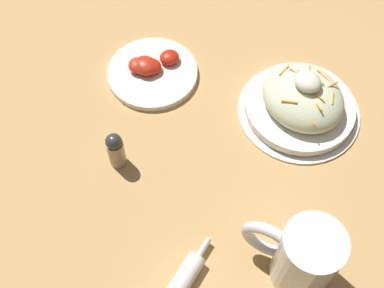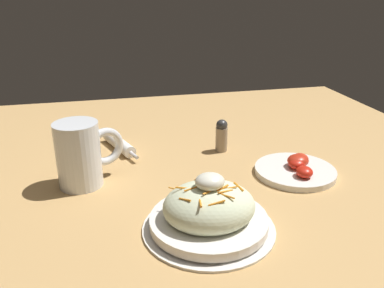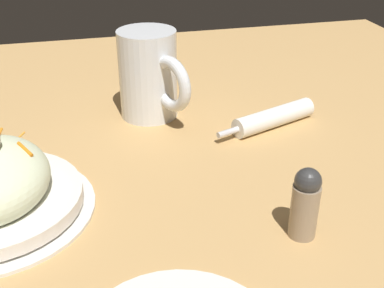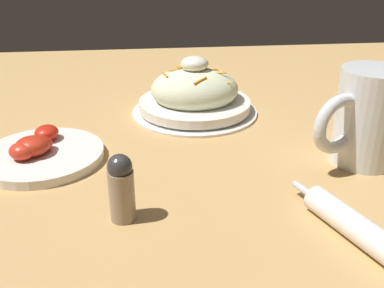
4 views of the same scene
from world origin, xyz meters
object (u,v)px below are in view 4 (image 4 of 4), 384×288
salad_plate (195,96)px  tomato_plate (40,152)px  napkin_roll (357,228)px  salt_shaker (121,187)px  beer_mug (365,122)px

salad_plate → tomato_plate: bearing=33.7°
napkin_roll → salt_shaker: size_ratio=2.10×
napkin_roll → tomato_plate: size_ratio=0.98×
napkin_roll → tomato_plate: 0.45m
napkin_roll → beer_mug: bearing=-116.0°
tomato_plate → beer_mug: bearing=173.1°
napkin_roll → salt_shaker: 0.27m
salad_plate → salt_shaker: bearing=69.7°
salad_plate → napkin_roll: salad_plate is taller
napkin_roll → salt_shaker: bearing=-15.0°
beer_mug → tomato_plate: beer_mug is taller
salad_plate → beer_mug: size_ratio=1.62×
salt_shaker → napkin_roll: bearing=165.0°
tomato_plate → napkin_roll: bearing=148.4°
salad_plate → salt_shaker: salad_plate is taller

